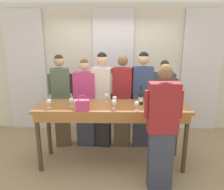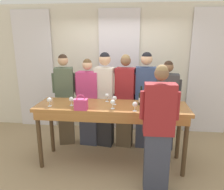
{
  "view_description": "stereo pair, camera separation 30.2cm",
  "coord_description": "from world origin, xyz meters",
  "px_view_note": "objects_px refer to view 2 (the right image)",
  "views": [
    {
      "loc": [
        0.06,
        -3.37,
        2.12
      ],
      "look_at": [
        0.0,
        0.07,
        1.19
      ],
      "focal_mm": 35.0,
      "sensor_mm": 36.0,
      "label": 1
    },
    {
      "loc": [
        0.37,
        -3.35,
        2.12
      ],
      "look_at": [
        0.0,
        0.07,
        1.19
      ],
      "focal_mm": 35.0,
      "sensor_mm": 36.0,
      "label": 2
    }
  ],
  "objects_px": {
    "wine_glass_center_mid": "(107,96)",
    "guest_cream_sweater": "(105,98)",
    "wine_bottle": "(141,98)",
    "wine_glass_front_left": "(75,101)",
    "wine_glass_center_left": "(114,98)",
    "guest_navy_coat": "(145,99)",
    "wine_glass_center_right": "(160,98)",
    "wine_glass_back_mid": "(49,100)",
    "guest_beige_cap": "(166,105)",
    "wine_glass_back_left": "(113,102)",
    "wine_glass_front_right": "(71,99)",
    "guest_olive_jacket": "(65,99)",
    "guest_striped_shirt": "(125,101)",
    "guest_pink_top": "(88,102)",
    "tasting_bar": "(111,112)",
    "wine_glass_back_right": "(135,105)",
    "wine_glass_front_mid": "(152,105)",
    "host_pouring": "(158,130)",
    "handbag": "(81,104)"
  },
  "relations": [
    {
      "from": "wine_glass_center_mid",
      "to": "guest_cream_sweater",
      "type": "bearing_deg",
      "value": 102.06
    },
    {
      "from": "wine_bottle",
      "to": "wine_glass_front_left",
      "type": "relative_size",
      "value": 2.17
    },
    {
      "from": "wine_glass_center_left",
      "to": "guest_navy_coat",
      "type": "xyz_separation_m",
      "value": [
        0.52,
        0.6,
        -0.16
      ]
    },
    {
      "from": "wine_glass_center_right",
      "to": "wine_glass_back_mid",
      "type": "relative_size",
      "value": 1.0
    },
    {
      "from": "guest_beige_cap",
      "to": "wine_glass_back_left",
      "type": "bearing_deg",
      "value": -138.32
    },
    {
      "from": "wine_bottle",
      "to": "wine_glass_front_right",
      "type": "bearing_deg",
      "value": -172.41
    },
    {
      "from": "guest_olive_jacket",
      "to": "guest_striped_shirt",
      "type": "relative_size",
      "value": 1.0
    },
    {
      "from": "guest_pink_top",
      "to": "guest_striped_shirt",
      "type": "distance_m",
      "value": 0.71
    },
    {
      "from": "wine_bottle",
      "to": "tasting_bar",
      "type": "bearing_deg",
      "value": -170.1
    },
    {
      "from": "wine_glass_back_mid",
      "to": "guest_olive_jacket",
      "type": "height_order",
      "value": "guest_olive_jacket"
    },
    {
      "from": "wine_glass_center_mid",
      "to": "wine_glass_back_right",
      "type": "distance_m",
      "value": 0.65
    },
    {
      "from": "wine_glass_front_mid",
      "to": "wine_glass_center_mid",
      "type": "bearing_deg",
      "value": 148.43
    },
    {
      "from": "wine_glass_center_right",
      "to": "guest_striped_shirt",
      "type": "bearing_deg",
      "value": 139.25
    },
    {
      "from": "wine_bottle",
      "to": "guest_cream_sweater",
      "type": "bearing_deg",
      "value": 139.01
    },
    {
      "from": "wine_glass_center_right",
      "to": "guest_pink_top",
      "type": "xyz_separation_m",
      "value": [
        -1.31,
        0.51,
        -0.26
      ]
    },
    {
      "from": "wine_glass_center_mid",
      "to": "guest_olive_jacket",
      "type": "height_order",
      "value": "guest_olive_jacket"
    },
    {
      "from": "wine_glass_front_mid",
      "to": "wine_glass_back_mid",
      "type": "height_order",
      "value": "same"
    },
    {
      "from": "wine_glass_back_right",
      "to": "guest_beige_cap",
      "type": "relative_size",
      "value": 0.08
    },
    {
      "from": "wine_glass_center_left",
      "to": "guest_cream_sweater",
      "type": "bearing_deg",
      "value": 111.55
    },
    {
      "from": "guest_striped_shirt",
      "to": "guest_navy_coat",
      "type": "xyz_separation_m",
      "value": [
        0.38,
        0.0,
        0.05
      ]
    },
    {
      "from": "tasting_bar",
      "to": "guest_striped_shirt",
      "type": "relative_size",
      "value": 1.36
    },
    {
      "from": "wine_glass_front_left",
      "to": "guest_navy_coat",
      "type": "height_order",
      "value": "guest_navy_coat"
    },
    {
      "from": "guest_pink_top",
      "to": "guest_navy_coat",
      "type": "distance_m",
      "value": 1.09
    },
    {
      "from": "wine_glass_center_mid",
      "to": "wine_glass_back_mid",
      "type": "relative_size",
      "value": 1.0
    },
    {
      "from": "wine_glass_center_left",
      "to": "guest_cream_sweater",
      "type": "xyz_separation_m",
      "value": [
        -0.24,
        0.6,
        -0.18
      ]
    },
    {
      "from": "wine_glass_front_left",
      "to": "wine_glass_front_mid",
      "type": "bearing_deg",
      "value": -4.13
    },
    {
      "from": "tasting_bar",
      "to": "wine_glass_front_right",
      "type": "relative_size",
      "value": 17.07
    },
    {
      "from": "guest_navy_coat",
      "to": "host_pouring",
      "type": "height_order",
      "value": "guest_navy_coat"
    },
    {
      "from": "wine_glass_center_left",
      "to": "guest_navy_coat",
      "type": "bearing_deg",
      "value": 49.1
    },
    {
      "from": "wine_glass_back_left",
      "to": "wine_glass_center_right",
      "type": "bearing_deg",
      "value": 21.98
    },
    {
      "from": "tasting_bar",
      "to": "wine_glass_front_left",
      "type": "distance_m",
      "value": 0.61
    },
    {
      "from": "wine_glass_back_left",
      "to": "handbag",
      "type": "bearing_deg",
      "value": -167.76
    },
    {
      "from": "wine_glass_center_mid",
      "to": "wine_glass_back_right",
      "type": "xyz_separation_m",
      "value": [
        0.47,
        -0.44,
        -0.0
      ]
    },
    {
      "from": "wine_glass_center_left",
      "to": "wine_glass_center_mid",
      "type": "bearing_deg",
      "value": 132.74
    },
    {
      "from": "wine_glass_back_left",
      "to": "host_pouring",
      "type": "bearing_deg",
      "value": -33.76
    },
    {
      "from": "wine_glass_center_left",
      "to": "tasting_bar",
      "type": "bearing_deg",
      "value": -126.59
    },
    {
      "from": "guest_olive_jacket",
      "to": "guest_navy_coat",
      "type": "height_order",
      "value": "guest_navy_coat"
    },
    {
      "from": "wine_glass_front_left",
      "to": "guest_beige_cap",
      "type": "distance_m",
      "value": 1.73
    },
    {
      "from": "wine_glass_front_right",
      "to": "guest_cream_sweater",
      "type": "relative_size",
      "value": 0.08
    },
    {
      "from": "wine_glass_front_mid",
      "to": "guest_striped_shirt",
      "type": "distance_m",
      "value": 1.02
    },
    {
      "from": "tasting_bar",
      "to": "wine_glass_back_right",
      "type": "distance_m",
      "value": 0.49
    },
    {
      "from": "wine_glass_back_left",
      "to": "wine_glass_back_mid",
      "type": "distance_m",
      "value": 1.01
    },
    {
      "from": "wine_glass_front_right",
      "to": "guest_cream_sweater",
      "type": "height_order",
      "value": "guest_cream_sweater"
    },
    {
      "from": "guest_pink_top",
      "to": "guest_olive_jacket",
      "type": "bearing_deg",
      "value": 180.0
    },
    {
      "from": "wine_glass_center_mid",
      "to": "host_pouring",
      "type": "distance_m",
      "value": 1.15
    },
    {
      "from": "wine_glass_front_mid",
      "to": "guest_navy_coat",
      "type": "bearing_deg",
      "value": 93.98
    },
    {
      "from": "wine_glass_back_mid",
      "to": "wine_glass_front_mid",
      "type": "bearing_deg",
      "value": -3.32
    },
    {
      "from": "wine_glass_center_left",
      "to": "host_pouring",
      "type": "relative_size",
      "value": 0.08
    },
    {
      "from": "tasting_bar",
      "to": "guest_beige_cap",
      "type": "bearing_deg",
      "value": 34.64
    },
    {
      "from": "wine_glass_front_mid",
      "to": "wine_glass_center_mid",
      "type": "distance_m",
      "value": 0.85
    }
  ]
}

